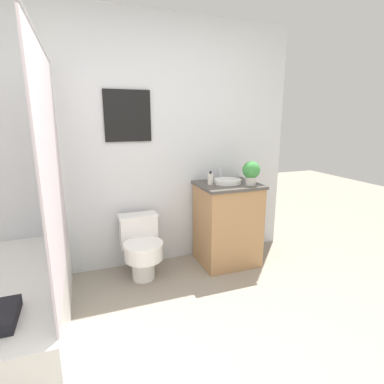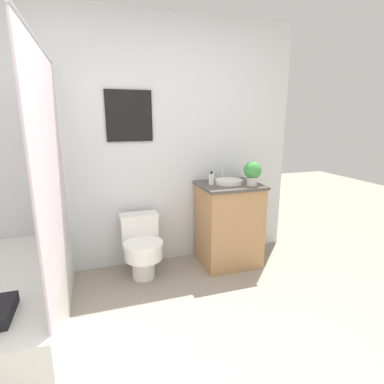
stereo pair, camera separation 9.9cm
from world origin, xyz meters
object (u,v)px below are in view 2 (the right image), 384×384
Objects in this scene: toilet at (142,245)px; soap_bottle at (211,179)px; sink at (229,181)px; potted_plant at (252,172)px.

toilet is 0.95m from soap_bottle.
sink is 0.19m from soap_bottle.
potted_plant is (1.10, -0.15, 0.69)m from toilet.
toilet is 1.08m from sink.
sink is 1.33× the size of potted_plant.
potted_plant reaches higher than toilet.
sink is 2.37× the size of soap_bottle.
sink is at bearing 138.98° from potted_plant.
toilet is at bearing -178.90° from soap_bottle.
toilet is 1.87× the size of sink.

